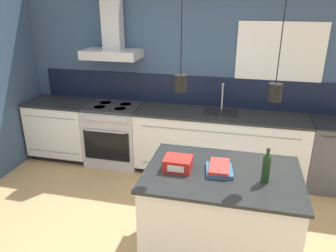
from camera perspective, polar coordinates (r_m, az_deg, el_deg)
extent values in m
plane|color=tan|center=(3.59, -3.55, -20.07)|extent=(16.00, 16.00, 0.00)
cube|color=#354C6B|center=(4.79, 3.17, 8.40)|extent=(5.60, 0.06, 2.60)
cube|color=black|center=(4.79, 3.04, 6.25)|extent=(4.42, 0.02, 0.43)
cube|color=white|center=(4.63, 18.81, 10.91)|extent=(1.12, 0.01, 0.96)
cube|color=black|center=(4.64, 18.81, 10.92)|extent=(1.04, 0.01, 0.88)
cube|color=#B5B5BA|center=(4.77, -9.76, 12.23)|extent=(0.80, 0.46, 0.12)
cube|color=#B5B5BA|center=(4.80, -9.73, 18.43)|extent=(0.26, 0.20, 0.90)
cylinder|color=black|center=(2.64, 2.37, 17.51)|extent=(0.01, 0.01, 0.81)
cylinder|color=black|center=(2.71, 2.22, 7.46)|extent=(0.11, 0.11, 0.14)
sphere|color=#F9D18C|center=(2.71, 2.22, 7.46)|extent=(0.06, 0.06, 0.06)
cylinder|color=black|center=(2.64, 19.37, 15.96)|extent=(0.01, 0.01, 0.85)
cylinder|color=black|center=(2.72, 18.10, 5.61)|extent=(0.11, 0.11, 0.14)
sphere|color=#F9D18C|center=(2.72, 18.10, 5.61)|extent=(0.06, 0.06, 0.06)
cube|color=black|center=(5.58, -17.24, -4.31)|extent=(0.91, 0.56, 0.09)
cube|color=white|center=(5.39, -17.90, -0.22)|extent=(0.94, 0.62, 0.79)
cube|color=gray|center=(5.05, -20.03, 1.41)|extent=(0.83, 0.01, 0.01)
cube|color=gray|center=(5.25, -19.28, -4.24)|extent=(0.83, 0.01, 0.01)
cube|color=#232626|center=(5.26, -18.40, 3.94)|extent=(0.96, 0.64, 0.03)
cube|color=black|center=(4.88, 8.55, -7.36)|extent=(2.25, 0.56, 0.09)
cube|color=white|center=(4.66, 8.81, -2.79)|extent=(2.32, 0.62, 0.79)
cube|color=gray|center=(4.26, 8.64, -1.10)|extent=(2.05, 0.01, 0.01)
cube|color=gray|center=(4.50, 8.25, -7.58)|extent=(2.05, 0.01, 0.01)
cube|color=#232626|center=(4.51, 9.10, 1.97)|extent=(2.35, 0.64, 0.03)
cube|color=#262628|center=(4.55, 9.16, 2.31)|extent=(0.48, 0.34, 0.01)
cylinder|color=#B5B5BA|center=(4.62, 9.43, 4.98)|extent=(0.02, 0.02, 0.36)
sphere|color=#B5B5BA|center=(4.58, 9.57, 7.15)|extent=(0.03, 0.03, 0.03)
cylinder|color=#B5B5BA|center=(4.52, 9.49, 6.72)|extent=(0.02, 0.12, 0.02)
cube|color=#B5B5BA|center=(5.02, -9.26, -1.61)|extent=(0.79, 0.62, 0.87)
cube|color=black|center=(4.77, -10.67, -3.44)|extent=(0.68, 0.02, 0.44)
cylinder|color=#B5B5BA|center=(4.66, -10.97, -0.98)|extent=(0.60, 0.02, 0.02)
cube|color=#B5B5BA|center=(4.61, -11.04, 1.29)|extent=(0.68, 0.02, 0.07)
cube|color=#2D2D30|center=(4.87, -9.58, 3.33)|extent=(0.79, 0.60, 0.04)
cylinder|color=black|center=(5.02, -10.80, 4.02)|extent=(0.17, 0.17, 0.00)
cylinder|color=black|center=(4.90, -7.39, 3.80)|extent=(0.17, 0.17, 0.00)
cylinder|color=black|center=(4.83, -11.82, 3.26)|extent=(0.17, 0.17, 0.00)
cylinder|color=black|center=(4.71, -8.31, 3.02)|extent=(0.17, 0.17, 0.00)
cube|color=#4C4C51|center=(4.82, 26.40, -4.61)|extent=(0.59, 0.62, 0.89)
cube|color=black|center=(3.52, 8.57, -20.36)|extent=(1.29, 0.89, 0.09)
cube|color=white|center=(3.24, 9.00, -14.54)|extent=(1.35, 0.92, 0.79)
cube|color=#232626|center=(3.02, 9.45, -8.22)|extent=(1.40, 0.97, 0.03)
cylinder|color=#193319|center=(2.89, 16.71, -7.18)|extent=(0.07, 0.07, 0.25)
cylinder|color=#193319|center=(2.83, 17.03, -4.46)|extent=(0.03, 0.03, 0.06)
cylinder|color=#262628|center=(2.81, 17.10, -3.87)|extent=(0.03, 0.03, 0.01)
cube|color=#335684|center=(3.00, 8.92, -7.65)|extent=(0.27, 0.30, 0.04)
cube|color=#B2332D|center=(3.01, 8.93, -6.95)|extent=(0.18, 0.31, 0.03)
cube|color=red|center=(3.00, 1.74, -6.55)|extent=(0.25, 0.21, 0.12)
cube|color=white|center=(2.91, 1.31, -7.50)|extent=(0.15, 0.01, 0.06)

